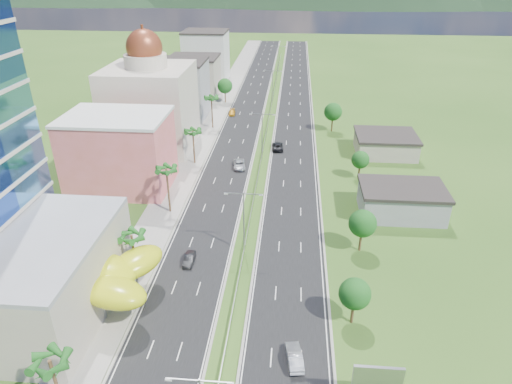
# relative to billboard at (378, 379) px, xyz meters

# --- Properties ---
(ground) EXTENTS (500.00, 500.00, 0.00)m
(ground) POSITION_rel_billboard_xyz_m (-17.00, 18.00, -4.42)
(ground) COLOR #2D5119
(ground) RESTS_ON ground
(road_left) EXTENTS (11.00, 260.00, 0.04)m
(road_left) POSITION_rel_billboard_xyz_m (-24.50, 108.00, -4.40)
(road_left) COLOR black
(road_left) RESTS_ON ground
(road_right) EXTENTS (11.00, 260.00, 0.04)m
(road_right) POSITION_rel_billboard_xyz_m (-9.50, 108.00, -4.40)
(road_right) COLOR black
(road_right) RESTS_ON ground
(sidewalk_left) EXTENTS (7.00, 260.00, 0.12)m
(sidewalk_left) POSITION_rel_billboard_xyz_m (-34.00, 108.00, -4.36)
(sidewalk_left) COLOR gray
(sidewalk_left) RESTS_ON ground
(median_guardrail) EXTENTS (0.10, 216.06, 0.76)m
(median_guardrail) POSITION_rel_billboard_xyz_m (-17.00, 89.99, -3.80)
(median_guardrail) COLOR gray
(median_guardrail) RESTS_ON ground
(streetlight_median_b) EXTENTS (6.04, 0.25, 11.00)m
(streetlight_median_b) POSITION_rel_billboard_xyz_m (-17.00, 28.00, 2.33)
(streetlight_median_b) COLOR gray
(streetlight_median_b) RESTS_ON ground
(streetlight_median_c) EXTENTS (6.04, 0.25, 11.00)m
(streetlight_median_c) POSITION_rel_billboard_xyz_m (-17.00, 68.00, 2.33)
(streetlight_median_c) COLOR gray
(streetlight_median_c) RESTS_ON ground
(streetlight_median_d) EXTENTS (6.04, 0.25, 11.00)m
(streetlight_median_d) POSITION_rel_billboard_xyz_m (-17.00, 113.00, 2.33)
(streetlight_median_d) COLOR gray
(streetlight_median_d) RESTS_ON ground
(streetlight_median_e) EXTENTS (6.04, 0.25, 11.00)m
(streetlight_median_e) POSITION_rel_billboard_xyz_m (-17.00, 158.00, 2.33)
(streetlight_median_e) COLOR gray
(streetlight_median_e) RESTS_ON ground
(lime_canopy) EXTENTS (18.00, 15.00, 7.40)m
(lime_canopy) POSITION_rel_billboard_xyz_m (-37.00, 14.00, 0.57)
(lime_canopy) COLOR #B8C112
(lime_canopy) RESTS_ON ground
(pink_shophouse) EXTENTS (20.00, 15.00, 15.00)m
(pink_shophouse) POSITION_rel_billboard_xyz_m (-45.00, 50.00, 3.08)
(pink_shophouse) COLOR #D56157
(pink_shophouse) RESTS_ON ground
(domed_building) EXTENTS (20.00, 20.00, 28.70)m
(domed_building) POSITION_rel_billboard_xyz_m (-45.00, 73.00, 6.93)
(domed_building) COLOR beige
(domed_building) RESTS_ON ground
(midrise_grey) EXTENTS (16.00, 15.00, 16.00)m
(midrise_grey) POSITION_rel_billboard_xyz_m (-44.00, 98.00, 3.58)
(midrise_grey) COLOR gray
(midrise_grey) RESTS_ON ground
(midrise_beige) EXTENTS (16.00, 15.00, 13.00)m
(midrise_beige) POSITION_rel_billboard_xyz_m (-44.00, 120.00, 2.08)
(midrise_beige) COLOR #A79A89
(midrise_beige) RESTS_ON ground
(midrise_white) EXTENTS (16.00, 15.00, 18.00)m
(midrise_white) POSITION_rel_billboard_xyz_m (-44.00, 143.00, 4.58)
(midrise_white) COLOR silver
(midrise_white) RESTS_ON ground
(billboard) EXTENTS (5.20, 0.35, 6.20)m
(billboard) POSITION_rel_billboard_xyz_m (0.00, 0.00, 0.00)
(billboard) COLOR gray
(billboard) RESTS_ON ground
(shed_near) EXTENTS (15.00, 10.00, 5.00)m
(shed_near) POSITION_rel_billboard_xyz_m (11.00, 43.00, -1.92)
(shed_near) COLOR gray
(shed_near) RESTS_ON ground
(shed_far) EXTENTS (14.00, 12.00, 4.40)m
(shed_far) POSITION_rel_billboard_xyz_m (13.00, 73.00, -2.22)
(shed_far) COLOR #A79A89
(shed_far) RESTS_ON ground
(palm_tree_a) EXTENTS (3.60, 3.60, 9.10)m
(palm_tree_a) POSITION_rel_billboard_xyz_m (-32.50, -4.00, 3.60)
(palm_tree_a) COLOR #47301C
(palm_tree_a) RESTS_ON ground
(palm_tree_b) EXTENTS (3.60, 3.60, 8.10)m
(palm_tree_b) POSITION_rel_billboard_xyz_m (-32.50, 20.00, 2.64)
(palm_tree_b) COLOR #47301C
(palm_tree_b) RESTS_ON ground
(palm_tree_c) EXTENTS (3.60, 3.60, 9.60)m
(palm_tree_c) POSITION_rel_billboard_xyz_m (-32.50, 40.00, 4.08)
(palm_tree_c) COLOR #47301C
(palm_tree_c) RESTS_ON ground
(palm_tree_d) EXTENTS (3.60, 3.60, 8.60)m
(palm_tree_d) POSITION_rel_billboard_xyz_m (-32.50, 63.00, 3.12)
(palm_tree_d) COLOR #47301C
(palm_tree_d) RESTS_ON ground
(palm_tree_e) EXTENTS (3.60, 3.60, 9.40)m
(palm_tree_e) POSITION_rel_billboard_xyz_m (-32.50, 88.00, 3.89)
(palm_tree_e) COLOR #47301C
(palm_tree_e) RESTS_ON ground
(leafy_tree_lfar) EXTENTS (4.90, 4.90, 8.05)m
(leafy_tree_lfar) POSITION_rel_billboard_xyz_m (-32.50, 113.00, 1.16)
(leafy_tree_lfar) COLOR #47301C
(leafy_tree_lfar) RESTS_ON ground
(leafy_tree_ra) EXTENTS (4.20, 4.20, 6.90)m
(leafy_tree_ra) POSITION_rel_billboard_xyz_m (-1.00, 13.00, 0.35)
(leafy_tree_ra) COLOR #47301C
(leafy_tree_ra) RESTS_ON ground
(leafy_tree_rb) EXTENTS (4.55, 4.55, 7.47)m
(leafy_tree_rb) POSITION_rel_billboard_xyz_m (2.00, 30.00, 0.76)
(leafy_tree_rb) COLOR #47301C
(leafy_tree_rb) RESTS_ON ground
(leafy_tree_rc) EXTENTS (3.85, 3.85, 6.33)m
(leafy_tree_rc) POSITION_rel_billboard_xyz_m (5.00, 58.00, -0.05)
(leafy_tree_rc) COLOR #47301C
(leafy_tree_rc) RESTS_ON ground
(leafy_tree_rd) EXTENTS (4.90, 4.90, 8.05)m
(leafy_tree_rd) POSITION_rel_billboard_xyz_m (1.00, 88.00, 1.16)
(leafy_tree_rd) COLOR #47301C
(leafy_tree_rd) RESTS_ON ground
(mountain_ridge) EXTENTS (860.00, 140.00, 90.00)m
(mountain_ridge) POSITION_rel_billboard_xyz_m (43.00, 468.00, -4.42)
(mountain_ridge) COLOR black
(mountain_ridge) RESTS_ON ground
(car_dark_left) EXTENTS (1.49, 4.17, 1.37)m
(car_dark_left) POSITION_rel_billboard_xyz_m (-25.37, 24.24, -3.70)
(car_dark_left) COLOR black
(car_dark_left) RESTS_ON road_left
(car_silver_mid_left) EXTENTS (3.39, 5.92, 1.55)m
(car_silver_mid_left) POSITION_rel_billboard_xyz_m (-21.75, 61.25, -3.60)
(car_silver_mid_left) COLOR #9EA1A5
(car_silver_mid_left) RESTS_ON road_left
(car_yellow_far_left) EXTENTS (2.27, 4.89, 1.38)m
(car_yellow_far_left) POSITION_rel_billboard_xyz_m (-28.62, 100.48, -3.69)
(car_yellow_far_left) COLOR #C18516
(car_yellow_far_left) RESTS_ON road_left
(car_silver_right) EXTENTS (2.48, 5.15, 1.63)m
(car_silver_right) POSITION_rel_billboard_xyz_m (-8.54, 5.60, -3.57)
(car_silver_right) COLOR #9C9DA3
(car_silver_right) RESTS_ON road_right
(car_dark_far_right) EXTENTS (3.13, 5.98, 1.61)m
(car_dark_far_right) POSITION_rel_billboard_xyz_m (-13.45, 73.40, -3.58)
(car_dark_far_right) COLOR black
(car_dark_far_right) RESTS_ON road_right
(motorcycle) EXTENTS (0.81, 1.80, 1.11)m
(motorcycle) POSITION_rel_billboard_xyz_m (-29.30, 13.52, -3.83)
(motorcycle) COLOR black
(motorcycle) RESTS_ON road_left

